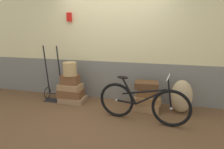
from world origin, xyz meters
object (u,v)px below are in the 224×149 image
(suitcase_0, at_px, (73,99))
(suitcase_7, at_px, (147,85))
(suitcase_2, at_px, (70,87))
(suitcase_6, at_px, (148,92))
(wicker_basket, at_px, (70,69))
(burlap_sack, at_px, (181,96))
(bicycle, at_px, (142,103))
(suitcase_1, at_px, (71,93))
(suitcase_4, at_px, (145,105))
(suitcase_5, at_px, (148,99))
(luggage_trolley, at_px, (54,87))
(suitcase_3, at_px, (70,80))

(suitcase_0, bearing_deg, suitcase_7, 0.16)
(suitcase_2, bearing_deg, suitcase_6, 3.93)
(wicker_basket, relative_size, burlap_sack, 0.44)
(suitcase_0, bearing_deg, suitcase_6, 0.64)
(suitcase_0, distance_m, bicycle, 1.78)
(burlap_sack, relative_size, bicycle, 0.41)
(burlap_sack, distance_m, bicycle, 0.94)
(suitcase_1, bearing_deg, suitcase_4, -1.84)
(suitcase_1, xyz_separation_m, burlap_sack, (2.44, 0.03, 0.13))
(suitcase_6, distance_m, bicycle, 0.55)
(suitcase_5, xyz_separation_m, burlap_sack, (0.67, 0.06, 0.10))
(suitcase_6, height_order, bicycle, bicycle)
(suitcase_4, xyz_separation_m, luggage_trolley, (-2.20, 0.04, 0.21))
(suitcase_0, distance_m, suitcase_5, 1.74)
(wicker_basket, xyz_separation_m, burlap_sack, (2.43, 0.03, -0.45))
(wicker_basket, bearing_deg, suitcase_0, 19.87)
(suitcase_2, height_order, luggage_trolley, luggage_trolley)
(burlap_sack, bearing_deg, suitcase_7, -176.29)
(suitcase_0, distance_m, suitcase_6, 1.77)
(suitcase_0, height_order, luggage_trolley, luggage_trolley)
(suitcase_0, relative_size, suitcase_4, 1.01)
(suitcase_4, distance_m, bicycle, 0.61)
(suitcase_3, height_order, luggage_trolley, luggage_trolley)
(suitcase_6, relative_size, bicycle, 0.25)
(suitcase_4, bearing_deg, wicker_basket, -174.36)
(suitcase_7, xyz_separation_m, luggage_trolley, (-2.20, 0.06, -0.25))
(wicker_basket, height_order, luggage_trolley, luggage_trolley)
(suitcase_7, bearing_deg, burlap_sack, 1.95)
(suitcase_1, bearing_deg, burlap_sack, -1.17)
(suitcase_1, xyz_separation_m, suitcase_5, (1.78, -0.02, 0.04))
(luggage_trolley, bearing_deg, suitcase_6, -1.06)
(suitcase_4, xyz_separation_m, burlap_sack, (0.71, 0.03, 0.25))
(suitcase_1, distance_m, suitcase_4, 1.74)
(suitcase_0, height_order, suitcase_5, suitcase_5)
(suitcase_0, xyz_separation_m, suitcase_1, (-0.04, -0.01, 0.15))
(luggage_trolley, bearing_deg, suitcase_3, -3.25)
(suitcase_4, bearing_deg, suitcase_2, -174.76)
(suitcase_4, distance_m, suitcase_7, 0.46)
(suitcase_3, bearing_deg, wicker_basket, -52.88)
(wicker_basket, bearing_deg, luggage_trolley, 174.60)
(luggage_trolley, distance_m, bicycle, 2.25)
(suitcase_7, height_order, luggage_trolley, luggage_trolley)
(suitcase_1, xyz_separation_m, bicycle, (1.71, -0.54, 0.15))
(suitcase_0, distance_m, suitcase_1, 0.16)
(suitcase_3, bearing_deg, suitcase_1, -92.58)
(suitcase_4, height_order, suitcase_6, suitcase_6)
(suitcase_6, distance_m, wicker_basket, 1.81)
(suitcase_6, relative_size, suitcase_7, 0.88)
(suitcase_0, bearing_deg, luggage_trolley, 176.97)
(suitcase_4, relative_size, bicycle, 0.35)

